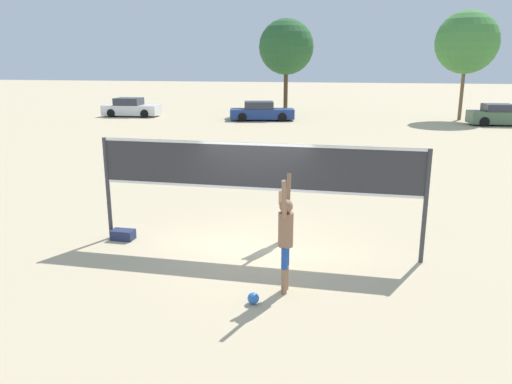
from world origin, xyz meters
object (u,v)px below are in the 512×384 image
Objects in this scene: player_spiker at (286,232)px; volleyball_net at (256,173)px; tree_left_cluster at (286,47)px; player_blocker at (285,193)px; parked_car_mid at (261,112)px; parked_car_far at (500,116)px; tree_right_cluster at (467,42)px; parked_car_near at (131,108)px; gear_bag at (123,235)px; volleyball at (253,298)px.

volleyball_net is at bearing 26.19° from player_spiker.
volleyball_net is 31.93m from tree_left_cluster.
parked_car_mid is at bearing -167.08° from player_blocker.
parked_car_far is 17.07m from tree_left_cluster.
parked_car_far is 0.54× the size of tree_right_cluster.
parked_car_far is at bearing -11.10° from parked_car_mid.
gear_bag is at bearing -69.12° from parked_car_near.
gear_bag is at bearing -98.60° from parked_car_mid.
player_spiker is at bearing -80.97° from tree_left_cluster.
volleyball_net is 3.20m from volleyball.
gear_bag is 0.13× the size of parked_car_far.
parked_car_mid is at bearing 101.43° from volleyball.
volleyball is at bearing -65.12° from parked_car_near.
parked_car_near is at bearing -173.37° from tree_right_cluster.
player_blocker reaches higher than parked_car_mid.
tree_left_cluster is at bearing 97.82° from volleyball_net.
tree_left_cluster reaches higher than parked_car_far.
parked_car_mid is at bearing -7.51° from parked_car_near.
volleyball_net reaches higher than parked_car_far.
parked_car_near is at bearing 175.10° from parked_car_far.
player_blocker reaches higher than volleyball.
parked_car_near reaches higher than parked_car_mid.
player_blocker is 0.30× the size of tree_left_cluster.
player_spiker is (1.00, -2.04, -0.62)m from volleyball_net.
tree_right_cluster is at bearing 72.63° from volleyball_net.
parked_car_mid is at bearing -100.20° from tree_left_cluster.
parked_car_far reaches higher than parked_car_mid.
tree_right_cluster reaches higher than parked_car_mid.
parked_car_mid is at bearing 176.94° from parked_car_far.
gear_bag is at bearing -79.43° from player_blocker.
gear_bag is (-3.31, -0.06, -1.68)m from volleyball_net.
volleyball_net is 3.72m from gear_bag.
tree_right_cluster is at bearing -14.62° from player_spiker.
parked_car_near is 1.07× the size of parked_car_far.
gear_bag is (-3.86, -0.72, -1.09)m from player_blocker.
parked_car_near is 0.91× the size of parked_car_mid.
parked_car_mid is 1.18× the size of parked_car_far.
tree_right_cluster is (8.71, 32.21, 5.50)m from volleyball.
player_blocker is at bearing -89.98° from parked_car_mid.
player_spiker is 32.94m from tree_right_cluster.
volleyball_net is at bearing 101.27° from volleyball.
player_spiker is 0.29× the size of tree_left_cluster.
parked_car_near reaches higher than volleyball.
gear_bag reaches higher than volleyball.
player_spiker is at bearing -114.72° from parked_car_far.
parked_car_far is (10.82, 29.25, 0.55)m from volleyball.
tree_right_cluster is (14.52, 3.48, 4.98)m from parked_car_mid.
volleyball is 0.03× the size of tree_left_cluster.
player_spiker is 0.98× the size of player_blocker.
player_spiker reaches higher than parked_car_near.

